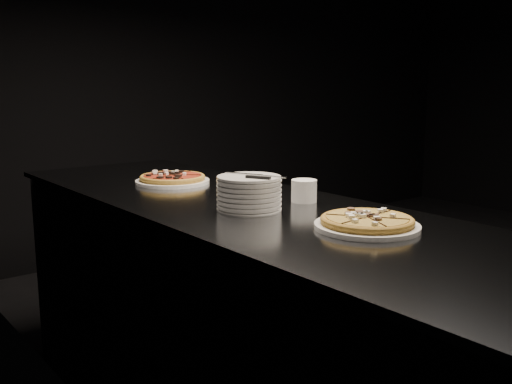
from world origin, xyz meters
TOP-DOWN VIEW (x-y plane):
  - wall_left at (-2.50, 0.00)m, footprint 0.02×5.00m
  - wall_back at (0.00, 2.50)m, footprint 5.00×0.02m
  - counter at (-2.13, 0.00)m, footprint 0.74×2.44m
  - pizza_mushroom at (-2.07, -0.51)m, footprint 0.30×0.30m
  - pizza_tomato at (-2.11, 0.51)m, footprint 0.35×0.35m
  - plate_stack at (-2.17, -0.09)m, footprint 0.21×0.21m
  - cutlery at (-2.16, -0.11)m, footprint 0.08×0.22m
  - ramekin at (-1.95, -0.12)m, footprint 0.09×0.09m

SIDE VIEW (x-z plane):
  - counter at x=-2.13m, z-range 0.00..0.92m
  - pizza_mushroom at x=-2.07m, z-range 0.92..0.96m
  - pizza_tomato at x=-2.11m, z-range 0.92..0.96m
  - ramekin at x=-1.95m, z-range 0.92..1.00m
  - plate_stack at x=-2.17m, z-range 0.92..1.03m
  - cutlery at x=-2.16m, z-range 1.03..1.04m
  - wall_left at x=-2.50m, z-range 0.00..2.80m
  - wall_back at x=0.00m, z-range 0.00..2.80m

